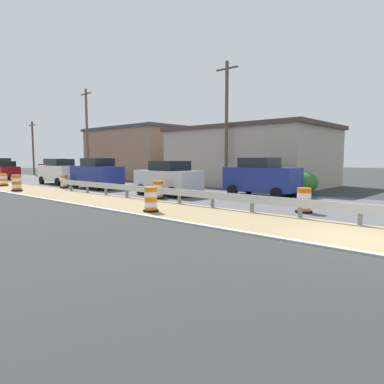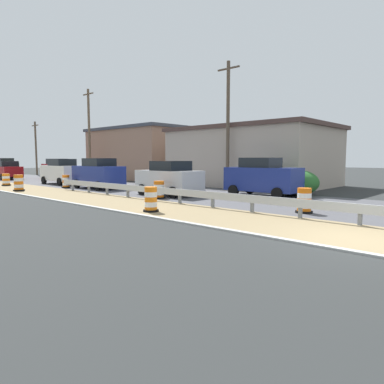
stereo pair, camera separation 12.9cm
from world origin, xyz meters
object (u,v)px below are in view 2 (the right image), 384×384
(traffic_barrel_farthest, at_px, (19,184))
(car_trailing_far_lane, at_px, (98,173))
(utility_pole_mid, at_px, (89,133))
(car_trailing_near_lane, at_px, (262,177))
(traffic_barrel_close, at_px, (151,201))
(traffic_barrel_nearest, at_px, (304,202))
(utility_pole_near, at_px, (228,124))
(car_distant_b, at_px, (169,178))
(car_mid_far_lane, at_px, (5,166))
(utility_pole_far, at_px, (36,147))
(traffic_barrel_farther, at_px, (6,180))
(traffic_barrel_mid, at_px, (159,191))
(car_lead_near_lane, at_px, (61,172))
(traffic_barrel_far, at_px, (66,182))
(car_distant_c, at_px, (58,169))
(car_lead_far_lane, at_px, (7,170))

(traffic_barrel_farthest, relative_size, car_trailing_far_lane, 0.24)
(utility_pole_mid, bearing_deg, car_trailing_near_lane, -95.02)
(utility_pole_mid, bearing_deg, traffic_barrel_close, -115.40)
(traffic_barrel_nearest, distance_m, utility_pole_near, 11.63)
(car_trailing_far_lane, bearing_deg, car_distant_b, -176.25)
(car_mid_far_lane, height_order, utility_pole_far, utility_pole_far)
(traffic_barrel_close, xyz_separation_m, traffic_barrel_farther, (1.20, 19.20, -0.03))
(traffic_barrel_farther, bearing_deg, car_trailing_far_lane, -66.60)
(car_trailing_near_lane, bearing_deg, traffic_barrel_nearest, -44.85)
(traffic_barrel_close, height_order, utility_pole_near, utility_pole_near)
(car_trailing_near_lane, height_order, car_mid_far_lane, car_mid_far_lane)
(car_trailing_near_lane, bearing_deg, utility_pole_far, 173.99)
(traffic_barrel_close, distance_m, traffic_barrel_mid, 4.74)
(traffic_barrel_mid, distance_m, utility_pole_mid, 19.61)
(car_lead_near_lane, relative_size, utility_pole_mid, 0.50)
(traffic_barrel_close, height_order, traffic_barrel_farther, traffic_barrel_close)
(traffic_barrel_far, bearing_deg, traffic_barrel_mid, -89.83)
(utility_pole_near, bearing_deg, utility_pole_far, 88.93)
(car_trailing_near_lane, height_order, car_distant_b, car_trailing_near_lane)
(car_distant_c, distance_m, utility_pole_near, 21.49)
(car_trailing_near_lane, height_order, utility_pole_far, utility_pole_far)
(car_lead_near_lane, bearing_deg, traffic_barrel_close, 165.44)
(traffic_barrel_close, bearing_deg, traffic_barrel_farthest, 89.81)
(car_lead_far_lane, distance_m, car_distant_c, 5.19)
(traffic_barrel_mid, bearing_deg, car_distant_b, 27.40)
(car_trailing_far_lane, xyz_separation_m, utility_pole_mid, (5.41, 10.01, 3.66))
(traffic_barrel_farthest, relative_size, utility_pole_mid, 0.12)
(traffic_barrel_nearest, distance_m, car_distant_b, 8.93)
(car_lead_far_lane, distance_m, car_trailing_far_lane, 17.18)
(utility_pole_near, xyz_separation_m, utility_pole_mid, (-0.40, 17.30, 0.18))
(traffic_barrel_farthest, xyz_separation_m, car_lead_near_lane, (4.92, 3.66, 0.58))
(traffic_barrel_mid, distance_m, utility_pole_far, 33.97)
(traffic_barrel_nearest, relative_size, car_lead_far_lane, 0.24)
(car_trailing_near_lane, bearing_deg, utility_pole_near, 149.98)
(car_lead_far_lane, bearing_deg, traffic_barrel_farthest, 163.49)
(car_trailing_far_lane, xyz_separation_m, car_distant_b, (0.29, -7.12, -0.08))
(traffic_barrel_far, distance_m, utility_pole_mid, 11.06)
(traffic_barrel_farther, height_order, car_lead_far_lane, car_lead_far_lane)
(car_trailing_near_lane, relative_size, car_mid_far_lane, 0.89)
(car_trailing_far_lane, distance_m, car_distant_b, 7.13)
(car_lead_far_lane, bearing_deg, traffic_barrel_nearest, 179.39)
(car_trailing_near_lane, bearing_deg, traffic_barrel_close, -93.52)
(traffic_barrel_close, xyz_separation_m, utility_pole_far, (11.08, 36.22, 3.23))
(traffic_barrel_farthest, xyz_separation_m, car_mid_far_lane, (8.35, 26.20, 0.63))
(traffic_barrel_mid, xyz_separation_m, traffic_barrel_farthest, (-3.37, 10.37, 0.06))
(car_distant_b, bearing_deg, traffic_barrel_close, 129.65)
(car_lead_near_lane, height_order, utility_pole_far, utility_pole_far)
(car_trailing_near_lane, distance_m, car_trailing_far_lane, 12.02)
(traffic_barrel_farther, relative_size, car_lead_far_lane, 0.23)
(traffic_barrel_nearest, bearing_deg, car_lead_near_lane, 87.35)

